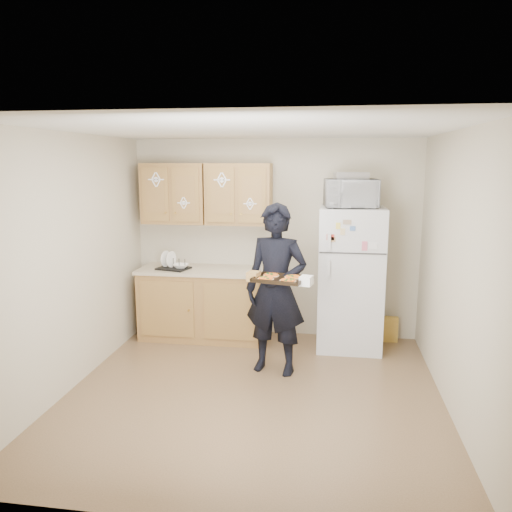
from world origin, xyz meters
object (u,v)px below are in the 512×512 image
object	(u,v)px
microwave	(351,193)
dish_rack	(173,263)
person	(276,289)
baking_tray	(279,279)
refrigerator	(350,278)

from	to	relation	value
microwave	dish_rack	xyz separation A→B (m)	(-2.14, 0.02, -0.89)
person	baking_tray	distance (m)	0.35
person	baking_tray	size ratio (longest dim) A/B	3.74
refrigerator	baking_tray	distance (m)	1.38
microwave	dish_rack	bearing A→B (deg)	171.03
person	microwave	xyz separation A→B (m)	(0.77, 0.80, 0.96)
microwave	person	bearing A→B (deg)	-142.11
baking_tray	microwave	distance (m)	1.51
refrigerator	baking_tray	bearing A→B (deg)	-122.68
baking_tray	dish_rack	size ratio (longest dim) A/B	1.30
dish_rack	refrigerator	bearing A→B (deg)	0.74
person	microwave	distance (m)	1.47
refrigerator	microwave	world-z (taller)	microwave
refrigerator	dish_rack	distance (m)	2.18
microwave	dish_rack	size ratio (longest dim) A/B	1.57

